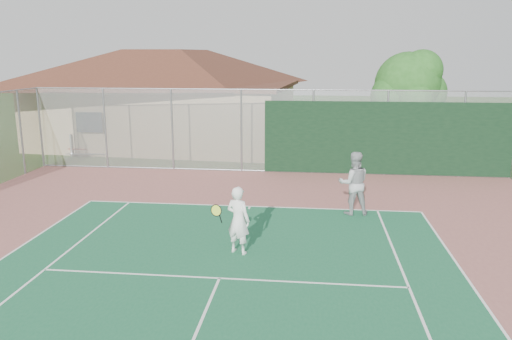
{
  "coord_description": "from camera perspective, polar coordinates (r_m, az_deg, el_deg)",
  "views": [
    {
      "loc": [
        1.96,
        -3.73,
        4.85
      ],
      "look_at": [
        0.33,
        10.7,
        1.52
      ],
      "focal_mm": 35.0,
      "sensor_mm": 36.0,
      "label": 1
    }
  ],
  "objects": [
    {
      "name": "back_fence",
      "position": [
        20.95,
        6.78,
        4.07
      ],
      "size": [
        20.08,
        0.11,
        3.53
      ],
      "color": "gray",
      "rests_on": "ground"
    },
    {
      "name": "clubhouse",
      "position": [
        28.45,
        -10.01,
        9.24
      ],
      "size": [
        14.96,
        10.57,
        6.17
      ],
      "rotation": [
        0.0,
        0.0,
        -0.08
      ],
      "color": "tan",
      "rests_on": "ground"
    },
    {
      "name": "bleachers",
      "position": [
        26.41,
        -17.13,
        3.02
      ],
      "size": [
        3.09,
        2.01,
        1.1
      ],
      "rotation": [
        0.0,
        0.0,
        0.13
      ],
      "color": "#923A21",
      "rests_on": "ground"
    },
    {
      "name": "tree",
      "position": [
        25.32,
        17.08,
        9.04
      ],
      "size": [
        3.7,
        3.51,
        5.16
      ],
      "color": "#331E12",
      "rests_on": "ground"
    },
    {
      "name": "player_white_front",
      "position": [
        12.42,
        -2.09,
        -5.81
      ],
      "size": [
        1.03,
        0.71,
        1.72
      ],
      "rotation": [
        0.0,
        0.0,
        2.73
      ],
      "color": "white",
      "rests_on": "ground"
    },
    {
      "name": "player_grey_back",
      "position": [
        15.73,
        11.11,
        -1.56
      ],
      "size": [
        1.05,
        0.86,
        1.98
      ],
      "rotation": [
        0.0,
        0.0,
        3.26
      ],
      "color": "#9EA1A2",
      "rests_on": "ground"
    }
  ]
}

